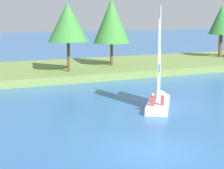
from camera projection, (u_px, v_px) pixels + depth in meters
ground_plane at (155, 151)px, 16.92m from camera, size 200.00×200.00×0.00m
shore_bank at (36, 71)px, 37.11m from camera, size 80.00×11.77×0.66m
shoreline_tree_midleft at (68, 22)px, 34.08m from camera, size 3.53×3.53×6.06m
shoreline_tree_centre at (112, 21)px, 38.05m from camera, size 3.55×3.55×6.52m
shoreline_tree_midright at (222, 20)px, 45.13m from camera, size 2.94×2.94×6.07m
sailboat at (159, 98)px, 25.06m from camera, size 3.68×4.66×6.67m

